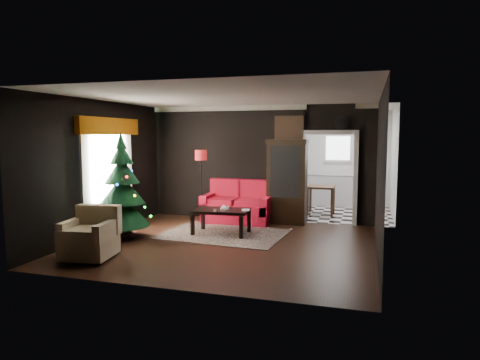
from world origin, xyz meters
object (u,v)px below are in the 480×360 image
(kitchen_table, at_px, (321,200))
(floor_lamp, at_px, (201,188))
(loveseat, at_px, (238,202))
(coffee_table, at_px, (221,221))
(curio_cabinet, at_px, (287,184))
(armchair, at_px, (89,232))
(wall_clock, at_px, (341,122))
(christmas_tree, at_px, (122,187))
(teapot, at_px, (224,208))

(kitchen_table, bearing_deg, floor_lamp, -143.49)
(loveseat, height_order, coffee_table, loveseat)
(curio_cabinet, xyz_separation_m, floor_lamp, (-1.97, -0.51, -0.12))
(loveseat, height_order, armchair, loveseat)
(wall_clock, bearing_deg, armchair, -133.74)
(loveseat, distance_m, floor_lamp, 0.93)
(christmas_tree, height_order, teapot, christmas_tree)
(coffee_table, xyz_separation_m, wall_clock, (2.32, 1.68, 2.11))
(loveseat, bearing_deg, teapot, -83.58)
(floor_lamp, distance_m, teapot, 1.63)
(curio_cabinet, bearing_deg, floor_lamp, -165.54)
(curio_cabinet, xyz_separation_m, armchair, (-2.66, -3.86, -0.49))
(floor_lamp, bearing_deg, christmas_tree, -117.20)
(curio_cabinet, bearing_deg, teapot, -118.74)
(loveseat, height_order, floor_lamp, floor_lamp)
(floor_lamp, distance_m, christmas_tree, 2.12)
(coffee_table, height_order, kitchen_table, kitchen_table)
(curio_cabinet, bearing_deg, kitchen_table, 65.56)
(curio_cabinet, distance_m, coffee_table, 2.00)
(loveseat, xyz_separation_m, christmas_tree, (-1.78, -2.16, 0.55))
(floor_lamp, xyz_separation_m, teapot, (0.99, -1.27, -0.23))
(loveseat, distance_m, curio_cabinet, 1.25)
(curio_cabinet, height_order, kitchen_table, curio_cabinet)
(armchair, relative_size, kitchen_table, 1.11)
(floor_lamp, bearing_deg, kitchen_table, 36.51)
(christmas_tree, bearing_deg, floor_lamp, 62.80)
(curio_cabinet, relative_size, teapot, 12.38)
(curio_cabinet, relative_size, christmas_tree, 0.93)
(floor_lamp, relative_size, kitchen_table, 2.42)
(wall_clock, height_order, kitchen_table, wall_clock)
(kitchen_table, bearing_deg, armchair, -122.07)
(wall_clock, bearing_deg, curio_cabinet, -171.47)
(curio_cabinet, height_order, teapot, curio_cabinet)
(coffee_table, bearing_deg, kitchen_table, 58.81)
(floor_lamp, xyz_separation_m, armchair, (-0.70, -3.35, -0.37))
(christmas_tree, bearing_deg, curio_cabinet, 39.08)
(coffee_table, distance_m, wall_clock, 3.56)
(loveseat, height_order, wall_clock, wall_clock)
(coffee_table, relative_size, wall_clock, 3.59)
(floor_lamp, xyz_separation_m, wall_clock, (3.17, 0.69, 1.55))
(curio_cabinet, height_order, wall_clock, wall_clock)
(teapot, relative_size, wall_clock, 0.48)
(wall_clock, bearing_deg, coffee_table, -144.11)
(curio_cabinet, xyz_separation_m, christmas_tree, (-2.93, -2.38, 0.10))
(armchair, height_order, teapot, armchair)
(armchair, bearing_deg, christmas_tree, 92.02)
(curio_cabinet, relative_size, armchair, 2.28)
(curio_cabinet, bearing_deg, loveseat, -169.17)
(armchair, bearing_deg, curio_cabinet, 47.20)
(floor_lamp, height_order, coffee_table, floor_lamp)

